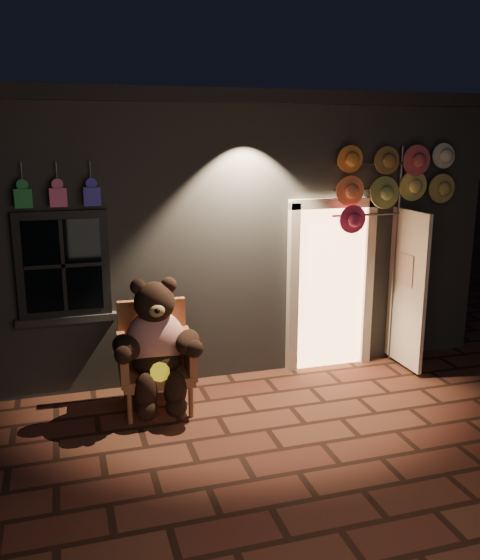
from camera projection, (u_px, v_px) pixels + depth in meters
name	position (u px, v px, depth m)	size (l,w,h in m)	color
ground	(268.00, 429.00, 6.09)	(60.00, 60.00, 0.00)	brown
shop_building	(185.00, 214.00, 9.39)	(7.30, 5.95, 3.51)	slate
wicker_armchair	(155.00, 356.00, 6.54)	(0.83, 0.75, 1.16)	#9A5D3B
teddy_bear	(156.00, 344.00, 6.35)	(1.03, 0.81, 1.42)	#B41D13
hat_rack	(393.00, 183.00, 7.29)	(1.63, 0.22, 2.84)	#59595E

